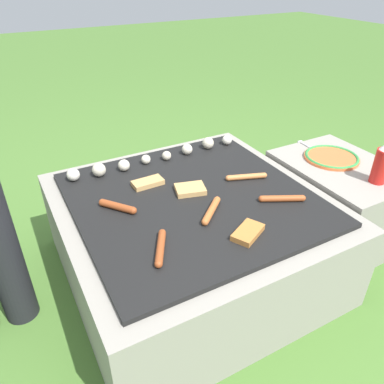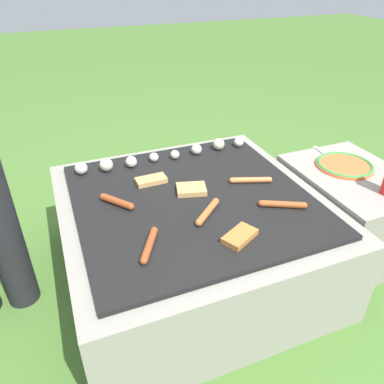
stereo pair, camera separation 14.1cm
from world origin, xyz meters
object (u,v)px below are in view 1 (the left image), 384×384
(plate_colorful, at_px, (332,157))
(condiment_bottle, at_px, (382,164))
(fork_utensil, at_px, (309,147))
(sausage_front_center, at_px, (246,177))

(plate_colorful, distance_m, condiment_bottle, 0.25)
(fork_utensil, bearing_deg, condiment_bottle, -88.62)
(sausage_front_center, xyz_separation_m, plate_colorful, (0.44, -0.03, -0.00))
(sausage_front_center, xyz_separation_m, fork_utensil, (0.44, 0.10, -0.01))
(fork_utensil, bearing_deg, sausage_front_center, -166.65)
(plate_colorful, distance_m, fork_utensil, 0.14)
(plate_colorful, height_order, condiment_bottle, condiment_bottle)
(plate_colorful, xyz_separation_m, condiment_bottle, (0.00, -0.24, 0.07))
(sausage_front_center, relative_size, fork_utensil, 1.00)
(sausage_front_center, bearing_deg, condiment_bottle, -30.96)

